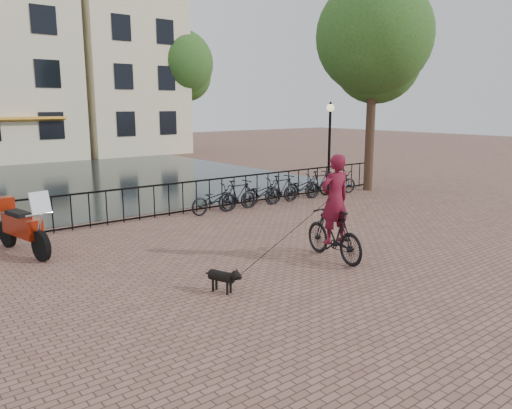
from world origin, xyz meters
TOP-DOWN VIEW (x-y plane):
  - ground at (0.00, 0.00)m, footprint 100.00×100.00m
  - canal_water at (0.00, 17.30)m, footprint 20.00×20.00m
  - railing at (0.00, 8.00)m, footprint 20.00×0.05m
  - canal_house_right at (8.50, 30.00)m, footprint 7.00×9.00m
  - tree_near_right at (9.20, 7.30)m, footprint 4.48×4.48m
  - tree_far_right at (12.00, 27.00)m, footprint 4.76×4.76m
  - lamp_post at (7.20, 7.60)m, footprint 0.30×0.30m
  - cyclist at (1.20, 1.73)m, footprint 0.94×2.07m
  - dog at (-1.90, 1.62)m, footprint 0.47×0.75m
  - motorcycle at (-4.11, 6.47)m, footprint 0.94×2.30m
  - parked_bike_0 at (1.80, 7.40)m, footprint 1.73×0.63m
  - parked_bike_1 at (2.75, 7.40)m, footprint 1.68×0.54m
  - parked_bike_2 at (3.70, 7.40)m, footprint 1.73×0.63m
  - parked_bike_3 at (4.65, 7.40)m, footprint 1.69×0.58m
  - parked_bike_4 at (5.60, 7.40)m, footprint 1.73×0.64m
  - parked_bike_5 at (6.55, 7.40)m, footprint 1.69×0.59m
  - parked_bike_6 at (7.50, 7.40)m, footprint 1.79×0.86m

SIDE VIEW (x-z plane):
  - ground at x=0.00m, z-range 0.00..0.00m
  - canal_water at x=0.00m, z-range 0.00..0.00m
  - dog at x=-1.90m, z-range 0.00..0.48m
  - parked_bike_0 at x=1.80m, z-range 0.00..0.90m
  - parked_bike_2 at x=3.70m, z-range 0.00..0.90m
  - parked_bike_4 at x=5.60m, z-range 0.00..0.90m
  - parked_bike_6 at x=7.50m, z-range 0.00..0.90m
  - parked_bike_1 at x=2.75m, z-range 0.00..1.00m
  - parked_bike_3 at x=4.65m, z-range 0.00..1.00m
  - parked_bike_5 at x=6.55m, z-range 0.00..1.00m
  - railing at x=0.00m, z-range -0.01..1.02m
  - motorcycle at x=-4.11m, z-range 0.00..1.60m
  - cyclist at x=1.20m, z-range -0.33..2.42m
  - lamp_post at x=7.20m, z-range 0.65..4.10m
  - tree_near_right at x=9.20m, z-range 1.85..10.09m
  - tree_far_right at x=12.00m, z-range 1.97..10.73m
  - canal_house_right at x=8.50m, z-range 0.00..13.30m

